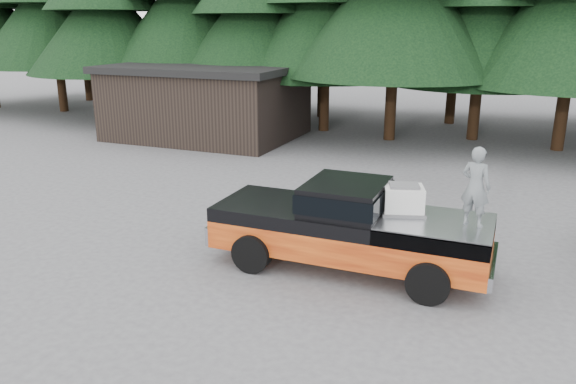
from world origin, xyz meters
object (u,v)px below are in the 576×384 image
at_px(pickup_truck, 349,239).
at_px(utility_building, 207,101).
at_px(man_on_bed, 476,187).
at_px(air_compressor, 403,200).

distance_m(pickup_truck, utility_building, 15.59).
distance_m(pickup_truck, man_on_bed, 2.87).
relative_size(pickup_truck, air_compressor, 7.54).
distance_m(pickup_truck, air_compressor, 1.44).
bearing_deg(man_on_bed, utility_building, -25.01).
height_order(pickup_truck, air_compressor, air_compressor).
bearing_deg(air_compressor, man_on_bed, -27.03).
xyz_separation_m(man_on_bed, utility_building, (-12.74, 11.69, -0.45)).
bearing_deg(air_compressor, pickup_truck, 175.23).
bearing_deg(air_compressor, utility_building, 117.38).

